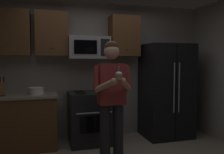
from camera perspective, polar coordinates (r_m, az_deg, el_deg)
wall_back at (r=4.58m, az=-4.47°, el=1.68°), size 4.40×0.10×2.60m
oven_range at (r=4.28m, az=-5.33°, el=-9.82°), size 0.76×0.70×0.93m
microwave at (r=4.29m, az=-5.74°, el=7.14°), size 0.74×0.41×0.40m
refrigerator at (r=4.68m, az=13.11°, el=-3.28°), size 0.90×0.75×1.80m
cabinet_row_upper at (r=4.29m, az=-13.58°, el=10.13°), size 2.78×0.36×0.76m
counter_left at (r=4.27m, az=-23.09°, el=-10.17°), size 1.44×0.66×0.92m
knife_block at (r=4.14m, az=-25.62°, el=-2.62°), size 0.16×0.15×0.32m
bowl_large_white at (r=4.13m, az=-18.13°, el=-3.17°), size 0.25×0.25×0.12m
person at (r=3.33m, az=-0.04°, el=-4.40°), size 0.60×0.48×1.76m
cupcake at (r=2.99m, az=1.71°, el=0.37°), size 0.09×0.09×0.17m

